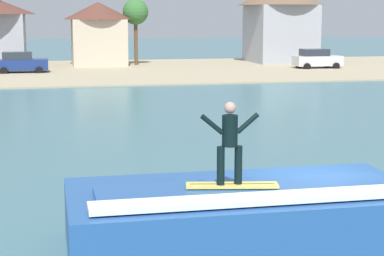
{
  "coord_description": "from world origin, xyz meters",
  "views": [
    {
      "loc": [
        -5.93,
        -14.04,
        4.89
      ],
      "look_at": [
        -1.99,
        4.28,
        1.72
      ],
      "focal_mm": 62.43,
      "sensor_mm": 36.0,
      "label": 1
    }
  ],
  "objects_px": {
    "car_near_shore": "(21,62)",
    "car_far_shore": "(317,59)",
    "tree_tall_bare": "(136,13)",
    "surfer": "(230,139)",
    "wave_crest": "(243,216)",
    "surfboard": "(232,185)",
    "house_small_cottage": "(98,31)",
    "house_gabled_white": "(281,18)"
  },
  "relations": [
    {
      "from": "car_near_shore",
      "to": "house_small_cottage",
      "type": "xyz_separation_m",
      "value": [
        7.12,
        7.04,
        2.45
      ]
    },
    {
      "from": "surfboard",
      "to": "car_near_shore",
      "type": "distance_m",
      "value": 45.86
    },
    {
      "from": "tree_tall_bare",
      "to": "surfer",
      "type": "bearing_deg",
      "value": -95.31
    },
    {
      "from": "surfboard",
      "to": "car_near_shore",
      "type": "height_order",
      "value": "car_near_shore"
    },
    {
      "from": "surfboard",
      "to": "tree_tall_bare",
      "type": "xyz_separation_m",
      "value": [
        4.78,
        52.13,
        3.68
      ]
    },
    {
      "from": "surfboard",
      "to": "car_far_shore",
      "type": "distance_m",
      "value": 49.2
    },
    {
      "from": "tree_tall_bare",
      "to": "house_gabled_white",
      "type": "bearing_deg",
      "value": 3.92
    },
    {
      "from": "car_near_shore",
      "to": "surfer",
      "type": "bearing_deg",
      "value": -82.68
    },
    {
      "from": "car_far_shore",
      "to": "house_gabled_white",
      "type": "distance_m",
      "value": 9.23
    },
    {
      "from": "car_far_shore",
      "to": "tree_tall_bare",
      "type": "relative_size",
      "value": 0.67
    },
    {
      "from": "car_near_shore",
      "to": "car_far_shore",
      "type": "height_order",
      "value": "same"
    },
    {
      "from": "car_near_shore",
      "to": "house_gabled_white",
      "type": "distance_m",
      "value": 27.19
    },
    {
      "from": "house_gabled_white",
      "to": "house_small_cottage",
      "type": "height_order",
      "value": "house_gabled_white"
    },
    {
      "from": "surfboard",
      "to": "house_gabled_white",
      "type": "xyz_separation_m",
      "value": [
        19.91,
        53.17,
        3.21
      ]
    },
    {
      "from": "wave_crest",
      "to": "house_gabled_white",
      "type": "bearing_deg",
      "value": 69.68
    },
    {
      "from": "surfboard",
      "to": "house_small_cottage",
      "type": "xyz_separation_m",
      "value": [
        1.22,
        52.52,
        1.96
      ]
    },
    {
      "from": "wave_crest",
      "to": "surfboard",
      "type": "height_order",
      "value": "surfboard"
    },
    {
      "from": "wave_crest",
      "to": "house_small_cottage",
      "type": "relative_size",
      "value": 1.1
    },
    {
      "from": "tree_tall_bare",
      "to": "surfboard",
      "type": "bearing_deg",
      "value": -95.24
    },
    {
      "from": "surfboard",
      "to": "tree_tall_bare",
      "type": "height_order",
      "value": "tree_tall_bare"
    },
    {
      "from": "house_gabled_white",
      "to": "house_small_cottage",
      "type": "bearing_deg",
      "value": -178.0
    },
    {
      "from": "surfboard",
      "to": "house_gabled_white",
      "type": "bearing_deg",
      "value": 69.47
    },
    {
      "from": "car_far_shore",
      "to": "house_small_cottage",
      "type": "bearing_deg",
      "value": 158.01
    },
    {
      "from": "wave_crest",
      "to": "car_far_shore",
      "type": "distance_m",
      "value": 48.76
    },
    {
      "from": "surfer",
      "to": "house_small_cottage",
      "type": "height_order",
      "value": "house_small_cottage"
    },
    {
      "from": "house_gabled_white",
      "to": "house_small_cottage",
      "type": "xyz_separation_m",
      "value": [
        -18.69,
        -0.65,
        -1.25
      ]
    },
    {
      "from": "house_gabled_white",
      "to": "tree_tall_bare",
      "type": "distance_m",
      "value": 15.17
    },
    {
      "from": "wave_crest",
      "to": "house_gabled_white",
      "type": "relative_size",
      "value": 0.83
    },
    {
      "from": "house_small_cottage",
      "to": "surfboard",
      "type": "bearing_deg",
      "value": -91.33
    },
    {
      "from": "car_far_shore",
      "to": "wave_crest",
      "type": "bearing_deg",
      "value": -114.39
    },
    {
      "from": "tree_tall_bare",
      "to": "wave_crest",
      "type": "bearing_deg",
      "value": -94.9
    },
    {
      "from": "house_small_cottage",
      "to": "car_far_shore",
      "type": "bearing_deg",
      "value": -21.99
    },
    {
      "from": "surfer",
      "to": "tree_tall_bare",
      "type": "height_order",
      "value": "tree_tall_bare"
    },
    {
      "from": "house_gabled_white",
      "to": "surfboard",
      "type": "bearing_deg",
      "value": -110.53
    },
    {
      "from": "wave_crest",
      "to": "tree_tall_bare",
      "type": "distance_m",
      "value": 52.19
    },
    {
      "from": "surfer",
      "to": "car_far_shore",
      "type": "distance_m",
      "value": 49.27
    },
    {
      "from": "car_near_shore",
      "to": "house_gabled_white",
      "type": "relative_size",
      "value": 0.5
    },
    {
      "from": "car_far_shore",
      "to": "house_small_cottage",
      "type": "distance_m",
      "value": 20.92
    },
    {
      "from": "car_far_shore",
      "to": "car_near_shore",
      "type": "bearing_deg",
      "value": 178.4
    },
    {
      "from": "surfer",
      "to": "tree_tall_bare",
      "type": "bearing_deg",
      "value": 84.69
    },
    {
      "from": "wave_crest",
      "to": "tree_tall_bare",
      "type": "height_order",
      "value": "tree_tall_bare"
    },
    {
      "from": "car_near_shore",
      "to": "house_gabled_white",
      "type": "bearing_deg",
      "value": 16.6
    }
  ]
}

